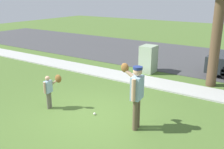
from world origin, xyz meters
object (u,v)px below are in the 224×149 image
at_px(person_child, 51,87).
at_px(baseball, 95,114).
at_px(person_adult, 136,90).
at_px(utility_cabinet, 148,59).

xyz_separation_m(person_child, baseball, (1.41, 0.36, -0.67)).
height_order(person_adult, person_child, person_adult).
relative_size(person_child, utility_cabinet, 0.90).
bearing_deg(utility_cabinet, baseball, -82.81).
bearing_deg(utility_cabinet, person_child, -98.67).
xyz_separation_m(person_adult, person_child, (-2.77, -0.35, -0.36)).
relative_size(person_adult, person_child, 1.56).
bearing_deg(baseball, person_child, -165.71).
bearing_deg(person_adult, baseball, -7.92).
bearing_deg(person_adult, person_child, -0.40).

